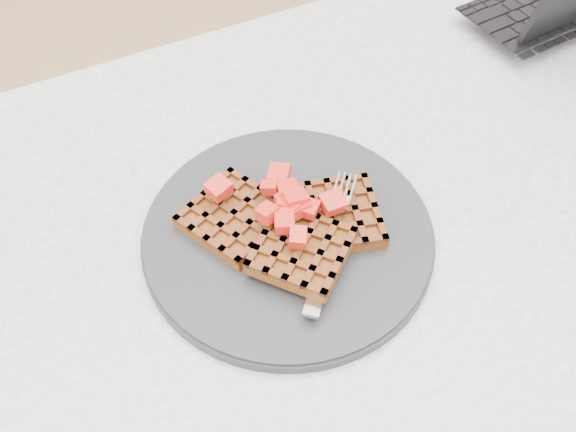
# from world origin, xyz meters

# --- Properties ---
(table) EXTENTS (1.20, 0.80, 0.75)m
(table) POSITION_xyz_m (0.00, 0.00, 0.64)
(table) COLOR silver
(table) RESTS_ON ground
(plate) EXTENTS (0.31, 0.31, 0.02)m
(plate) POSITION_xyz_m (-0.15, 0.02, 0.76)
(plate) COLOR black
(plate) RESTS_ON table
(waffles) EXTENTS (0.21, 0.20, 0.03)m
(waffles) POSITION_xyz_m (-0.15, 0.02, 0.78)
(waffles) COLOR brown
(waffles) RESTS_ON plate
(strawberry_pile) EXTENTS (0.15, 0.15, 0.02)m
(strawberry_pile) POSITION_xyz_m (-0.15, 0.02, 0.80)
(strawberry_pile) COLOR #A90300
(strawberry_pile) RESTS_ON waffles
(fork) EXTENTS (0.14, 0.15, 0.02)m
(fork) POSITION_xyz_m (-0.12, -0.01, 0.77)
(fork) COLOR silver
(fork) RESTS_ON plate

